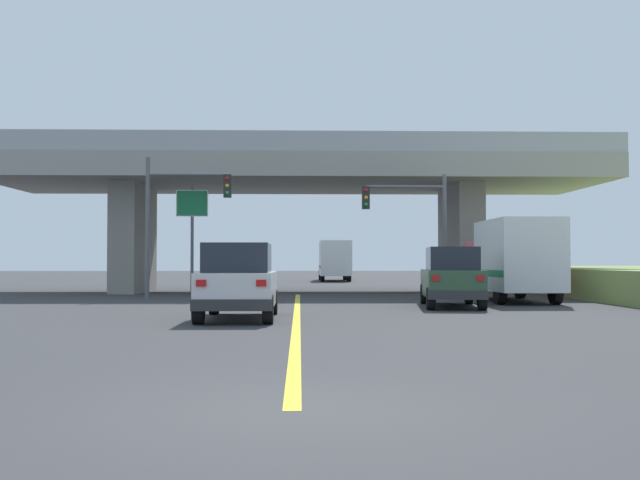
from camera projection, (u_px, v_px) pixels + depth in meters
ground at (298, 292)px, 37.59m from camera, size 160.00×160.00×0.00m
overpass_bridge at (298, 186)px, 37.73m from camera, size 29.75×9.15×7.37m
lane_divider_stripe at (297, 316)px, 21.18m from camera, size 0.20×26.87×0.01m
suv_lead at (239, 281)px, 20.00m from camera, size 1.97×4.55×2.02m
suv_crossing at (451, 277)px, 25.34m from camera, size 2.34×4.94×2.02m
box_truck at (513, 259)px, 28.63m from camera, size 2.33×6.41×3.09m
traffic_signal_nearside at (415, 217)px, 31.77m from camera, size 3.61×0.36×5.25m
traffic_signal_farside at (176, 208)px, 31.12m from camera, size 3.56×0.36×5.88m
highway_sign at (192, 216)px, 34.18m from camera, size 1.45×0.17×4.97m
semi_truck_distant at (334, 260)px, 58.40m from camera, size 2.33×7.45×3.08m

